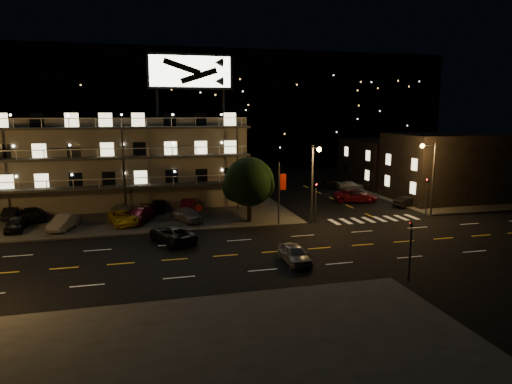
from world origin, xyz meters
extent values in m
plane|color=black|center=(0.00, 0.00, 0.00)|extent=(140.00, 140.00, 0.00)
cube|color=#32312F|center=(-14.00, 20.00, 0.07)|extent=(44.00, 24.00, 0.15)
cube|color=#32312F|center=(30.00, 20.00, 0.07)|extent=(16.00, 24.00, 0.15)
cube|color=gray|center=(-10.00, 24.00, 5.00)|extent=(28.00, 12.00, 10.00)
cube|color=gray|center=(-10.00, 24.00, 10.25)|extent=(28.00, 12.00, 0.50)
cube|color=#32312F|center=(-10.00, 17.10, 3.15)|extent=(28.00, 1.80, 0.25)
cube|color=#32312F|center=(-10.00, 17.10, 6.35)|extent=(28.00, 1.80, 0.25)
cube|color=#32312F|center=(-10.00, 17.10, 9.55)|extent=(28.00, 1.80, 0.25)
cylinder|color=black|center=(-6.00, 22.00, 12.25)|extent=(0.36, 0.36, 3.50)
cylinder|color=black|center=(2.00, 22.00, 12.25)|extent=(0.36, 0.36, 3.50)
cube|color=black|center=(-2.00, 22.00, 16.00)|extent=(10.20, 0.50, 4.20)
cube|color=white|center=(-2.00, 21.70, 16.00)|extent=(9.60, 0.06, 3.60)
cube|color=black|center=(30.00, 16.00, 4.25)|extent=(14.00, 10.00, 8.50)
cube|color=black|center=(30.00, 28.00, 3.50)|extent=(14.00, 12.00, 7.00)
cube|color=black|center=(0.00, 70.00, 12.00)|extent=(120.00, 20.00, 24.00)
cylinder|color=#2D2D30|center=(8.50, 8.30, 4.00)|extent=(0.20, 0.20, 8.00)
cylinder|color=#2D2D30|center=(8.50, 7.50, 7.80)|extent=(0.12, 1.80, 0.12)
sphere|color=#FFA33F|center=(8.50, 6.70, 7.70)|extent=(0.44, 0.44, 0.44)
cylinder|color=#2D2D30|center=(22.50, 8.30, 4.00)|extent=(0.20, 0.20, 8.00)
cylinder|color=#2D2D30|center=(21.70, 8.30, 7.80)|extent=(1.80, 0.12, 0.12)
sphere|color=#FFA33F|center=(20.90, 8.30, 7.70)|extent=(0.44, 0.44, 0.44)
cylinder|color=#2D2D30|center=(9.00, 8.50, 1.80)|extent=(0.14, 0.14, 3.60)
imported|color=black|center=(9.00, 8.50, 4.10)|extent=(0.20, 0.16, 1.00)
sphere|color=#FF0C0C|center=(9.00, 8.38, 4.00)|extent=(0.14, 0.14, 0.14)
cylinder|color=#2D2D30|center=(9.00, -8.50, 1.80)|extent=(0.14, 0.14, 3.60)
imported|color=black|center=(9.00, -8.50, 4.10)|extent=(0.20, 0.16, 1.00)
sphere|color=#FF0C0C|center=(9.00, -8.38, 4.00)|extent=(0.14, 0.14, 0.14)
cylinder|color=#2D2D30|center=(22.00, 8.50, 1.80)|extent=(0.14, 0.14, 3.60)
imported|color=black|center=(22.00, 8.50, 4.10)|extent=(0.16, 0.20, 1.00)
sphere|color=#FF0C0C|center=(21.88, 8.50, 4.00)|extent=(0.14, 0.14, 0.14)
cylinder|color=#2D2D30|center=(5.00, 8.40, 3.20)|extent=(0.16, 0.16, 6.40)
cube|color=#A3180B|center=(5.45, 8.40, 4.40)|extent=(0.60, 0.04, 1.60)
cylinder|color=#2D2D30|center=(-3.00, 8.60, 1.10)|extent=(0.08, 0.08, 2.20)
cylinder|color=#A3180B|center=(-3.00, 8.55, 2.15)|extent=(0.91, 0.04, 0.91)
cylinder|color=black|center=(2.44, 10.37, 1.32)|extent=(0.49, 0.49, 2.34)
sphere|color=black|center=(2.44, 10.37, 4.24)|extent=(5.06, 5.06, 5.06)
sphere|color=black|center=(1.27, 10.76, 3.65)|extent=(3.11, 3.11, 3.11)
sphere|color=black|center=(3.51, 9.98, 3.85)|extent=(2.92, 2.92, 2.92)
imported|color=black|center=(-19.94, 11.77, 0.81)|extent=(1.77, 3.96, 1.32)
imported|color=gray|center=(-15.64, 11.33, 0.85)|extent=(2.72, 4.48, 1.39)
imported|color=gold|center=(-10.18, 12.08, 0.84)|extent=(3.43, 5.34, 1.37)
imported|color=maroon|center=(-8.59, 12.72, 0.87)|extent=(3.78, 5.37, 1.44)
imported|color=gray|center=(-3.78, 11.61, 0.88)|extent=(3.19, 4.59, 1.45)
imported|color=black|center=(-21.66, 17.50, 0.77)|extent=(1.62, 3.87, 1.24)
imported|color=black|center=(-19.50, 16.09, 0.85)|extent=(3.76, 5.51, 1.40)
imported|color=gray|center=(-10.43, 15.55, 0.83)|extent=(2.97, 4.99, 1.36)
imported|color=black|center=(-6.46, 17.50, 0.86)|extent=(2.35, 4.39, 1.42)
imported|color=maroon|center=(-2.97, 17.46, 0.80)|extent=(2.50, 4.16, 1.29)
imported|color=black|center=(22.63, 13.02, 0.62)|extent=(3.98, 2.21, 1.24)
imported|color=maroon|center=(17.91, 17.39, 0.77)|extent=(5.99, 3.91, 1.53)
imported|color=gray|center=(21.44, 25.89, 0.63)|extent=(4.41, 1.99, 1.25)
imported|color=black|center=(18.92, 28.50, 0.72)|extent=(4.47, 2.43, 1.44)
imported|color=gray|center=(2.76, -3.00, 0.70)|extent=(1.74, 4.13, 1.39)
imported|color=black|center=(-5.81, 4.93, 0.75)|extent=(4.37, 5.97, 1.51)
camera|label=1|loc=(-8.25, -34.36, 11.35)|focal=32.00mm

